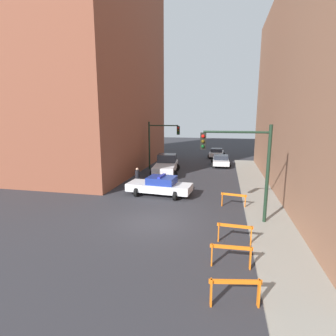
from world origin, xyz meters
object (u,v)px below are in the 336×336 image
at_px(barrier_front, 235,288).
at_px(barrier_back, 235,230).
at_px(police_car, 160,186).
at_px(traffic_light_near, 245,159).
at_px(traffic_light_far, 159,139).
at_px(barrier_mid, 231,252).
at_px(barrier_corner, 234,198).
at_px(pedestrian_crossing, 137,177).
at_px(parked_car_mid, 217,153).
at_px(white_truck, 166,165).
at_px(parked_car_near, 221,160).

relative_size(barrier_front, barrier_back, 0.99).
bearing_deg(police_car, traffic_light_near, -120.03).
bearing_deg(barrier_front, traffic_light_far, 110.29).
bearing_deg(traffic_light_near, police_car, 144.93).
bearing_deg(barrier_back, police_car, 128.03).
xyz_separation_m(traffic_light_far, barrier_mid, (7.35, -17.93, -2.78)).
xyz_separation_m(police_car, barrier_mid, (4.94, -8.64, -0.11)).
distance_m(barrier_mid, barrier_corner, 7.05).
distance_m(barrier_front, barrier_corner, 9.20).
xyz_separation_m(traffic_light_near, pedestrian_crossing, (-7.93, 5.58, -2.67)).
bearing_deg(traffic_light_far, parked_car_mid, 60.43).
relative_size(traffic_light_far, white_truck, 0.93).
height_order(parked_car_mid, barrier_back, parked_car_mid).
relative_size(traffic_light_far, barrier_corner, 3.28).
distance_m(white_truck, parked_car_mid, 13.12).
bearing_deg(white_truck, police_car, -86.45).
bearing_deg(parked_car_near, traffic_light_far, -153.48).
height_order(parked_car_mid, pedestrian_crossing, pedestrian_crossing).
distance_m(traffic_light_near, police_car, 7.43).
distance_m(police_car, white_truck, 7.45).
distance_m(traffic_light_near, pedestrian_crossing, 10.05).
xyz_separation_m(parked_car_mid, pedestrian_crossing, (-5.75, -17.99, 0.19)).
xyz_separation_m(barrier_mid, barrier_back, (0.20, 2.06, 0.00)).
bearing_deg(barrier_back, parked_car_near, 92.87).
xyz_separation_m(white_truck, barrier_corner, (6.43, -8.95, -0.29)).
height_order(pedestrian_crossing, barrier_corner, pedestrian_crossing).
bearing_deg(barrier_corner, barrier_front, -91.34).
bearing_deg(white_truck, barrier_front, -76.74).
bearing_deg(barrier_back, traffic_light_far, 115.44).
bearing_deg(pedestrian_crossing, barrier_front, 32.43).
xyz_separation_m(pedestrian_crossing, barrier_front, (7.32, -12.41, -0.24)).
bearing_deg(police_car, parked_car_mid, -4.95).
bearing_deg(traffic_light_far, police_car, -75.50).
height_order(traffic_light_near, police_car, traffic_light_near).
bearing_deg(barrier_corner, pedestrian_crossing, 156.87).
relative_size(traffic_light_far, barrier_back, 3.25).
bearing_deg(parked_car_mid, barrier_back, -84.56).
relative_size(traffic_light_near, parked_car_mid, 1.19).
bearing_deg(pedestrian_crossing, traffic_light_near, 56.78).
relative_size(traffic_light_far, parked_car_mid, 1.19).
distance_m(traffic_light_far, parked_car_near, 7.99).
bearing_deg(police_car, pedestrian_crossing, 59.79).
bearing_deg(traffic_light_near, parked_car_mid, 95.27).
height_order(traffic_light_near, white_truck, traffic_light_near).
xyz_separation_m(parked_car_mid, barrier_corner, (1.78, -21.21, -0.06)).
relative_size(white_truck, barrier_mid, 3.48).
bearing_deg(traffic_light_near, pedestrian_crossing, 144.88).
bearing_deg(barrier_mid, pedestrian_crossing, 125.21).
height_order(traffic_light_near, pedestrian_crossing, traffic_light_near).
bearing_deg(pedestrian_crossing, parked_car_near, 152.14).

